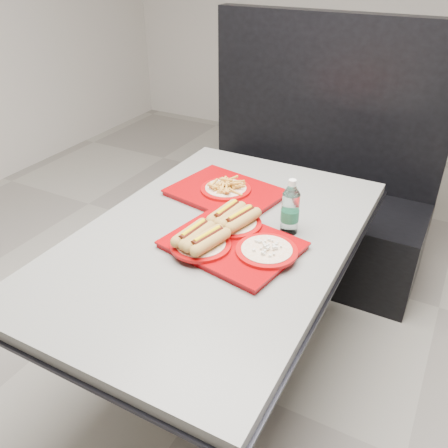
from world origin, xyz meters
The scene contains 6 objects.
ground centered at (0.00, 0.00, 0.00)m, with size 6.00×6.00×0.00m, color gray.
diner_table centered at (0.00, 0.00, 0.58)m, with size 0.92×1.42×0.75m.
booth_bench centered at (0.00, 1.09, 0.40)m, with size 1.30×0.57×1.35m.
tray_near centered at (0.08, -0.04, 0.78)m, with size 0.47×0.40×0.09m.
tray_far centered at (-0.11, 0.28, 0.77)m, with size 0.47×0.40×0.08m.
water_bottle centered at (0.22, 0.14, 0.84)m, with size 0.07×0.07×0.21m.
Camera 1 is at (0.70, -1.24, 1.65)m, focal length 38.00 mm.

